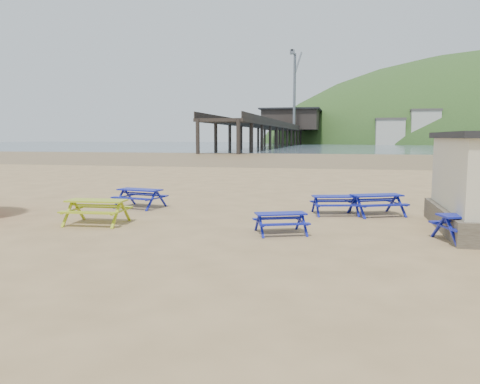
# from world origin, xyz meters

# --- Properties ---
(ground) EXTENTS (400.00, 400.00, 0.00)m
(ground) POSITION_xyz_m (0.00, 0.00, 0.00)
(ground) COLOR tan
(ground) RESTS_ON ground
(wet_sand) EXTENTS (400.00, 400.00, 0.00)m
(wet_sand) POSITION_xyz_m (0.00, 55.00, 0.00)
(wet_sand) COLOR olive
(wet_sand) RESTS_ON ground
(sea) EXTENTS (400.00, 400.00, 0.00)m
(sea) POSITION_xyz_m (0.00, 170.00, 0.01)
(sea) COLOR #465864
(sea) RESTS_ON ground
(picnic_table_blue_a) EXTENTS (2.15, 1.86, 0.79)m
(picnic_table_blue_a) POSITION_xyz_m (-4.65, 3.34, 0.40)
(picnic_table_blue_a) COLOR #100098
(picnic_table_blue_a) RESTS_ON ground
(picnic_table_blue_b) EXTENTS (2.03, 1.78, 0.73)m
(picnic_table_blue_b) POSITION_xyz_m (3.48, 3.33, 0.37)
(picnic_table_blue_b) COLOR #100098
(picnic_table_blue_b) RESTS_ON ground
(picnic_table_blue_c) EXTENTS (2.36, 2.17, 0.80)m
(picnic_table_blue_c) POSITION_xyz_m (5.04, 3.50, 0.40)
(picnic_table_blue_c) COLOR #100098
(picnic_table_blue_c) RESTS_ON ground
(picnic_table_blue_e) EXTENTS (1.91, 1.74, 0.65)m
(picnic_table_blue_e) POSITION_xyz_m (1.91, -0.75, 0.33)
(picnic_table_blue_e) COLOR #100098
(picnic_table_blue_e) RESTS_ON ground
(picnic_table_blue_f) EXTENTS (2.24, 2.00, 0.79)m
(picnic_table_blue_f) POSITION_xyz_m (7.42, -0.69, 0.39)
(picnic_table_blue_f) COLOR #100098
(picnic_table_blue_f) RESTS_ON ground
(picnic_table_yellow) EXTENTS (2.11, 1.75, 0.84)m
(picnic_table_yellow) POSITION_xyz_m (-4.50, -0.50, 0.42)
(picnic_table_yellow) COLOR #A0D51A
(picnic_table_yellow) RESTS_ON ground
(pier) EXTENTS (24.00, 220.00, 39.29)m
(pier) POSITION_xyz_m (-17.99, 178.23, 5.46)
(pier) COLOR black
(pier) RESTS_ON ground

